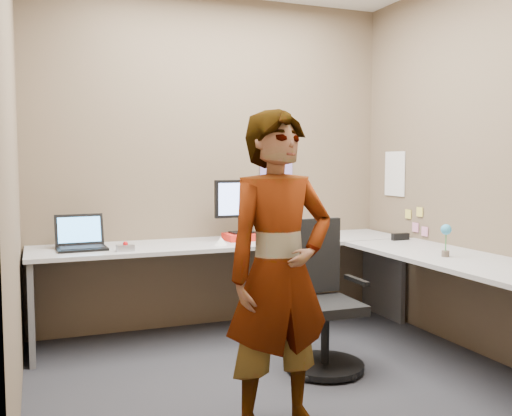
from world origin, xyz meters
name	(u,v)px	position (x,y,z in m)	size (l,w,h in m)	color
ground	(276,376)	(0.00, 0.00, 0.00)	(3.00, 3.00, 0.00)	black
wall_back	(215,162)	(0.00, 1.30, 1.35)	(3.00, 3.00, 0.00)	brown
wall_right	(471,162)	(1.50, 0.00, 1.35)	(2.70, 2.70, 0.00)	brown
wall_left	(12,162)	(-1.50, 0.00, 1.35)	(2.70, 2.70, 0.00)	brown
desk	(311,269)	(0.44, 0.39, 0.59)	(2.98, 2.58, 0.73)	#A9A9A9
paper_ream	(242,237)	(0.14, 1.01, 0.76)	(0.28, 0.20, 0.06)	red
monitor	(242,202)	(0.14, 1.02, 1.04)	(0.45, 0.14, 0.42)	black
laptop	(81,240)	(-1.10, 1.00, 0.79)	(0.35, 0.30, 0.24)	black
trackball_mouse	(125,248)	(-0.82, 0.78, 0.76)	(0.12, 0.08, 0.07)	#B7B7BC
origami	(221,241)	(-0.10, 0.82, 0.76)	(0.10, 0.10, 0.06)	white
stapler	(400,237)	(1.31, 0.55, 0.76)	(0.15, 0.04, 0.06)	black
flower	(446,235)	(1.11, -0.22, 0.87)	(0.07, 0.07, 0.22)	brown
calendar_purple	(276,168)	(0.55, 1.29, 1.30)	(0.30, 0.01, 0.40)	#846BB7
calendar_white	(395,174)	(1.49, 0.90, 1.25)	(0.01, 0.28, 0.38)	white
sticky_note_a	(420,212)	(1.49, 0.55, 0.95)	(0.01, 0.07, 0.07)	#F2E059
sticky_note_b	(415,227)	(1.49, 0.60, 0.82)	(0.01, 0.07, 0.07)	pink
sticky_note_c	(425,231)	(1.49, 0.48, 0.80)	(0.01, 0.07, 0.07)	pink
sticky_note_d	(408,214)	(1.49, 0.70, 0.92)	(0.01, 0.07, 0.07)	#F2E059
office_chair	(321,309)	(0.33, 0.02, 0.39)	(0.51, 0.51, 0.96)	black
person	(279,272)	(-0.27, -0.67, 0.81)	(0.59, 0.39, 1.61)	#999399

